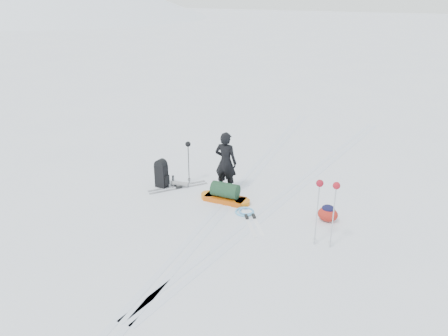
{
  "coord_description": "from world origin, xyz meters",
  "views": [
    {
      "loc": [
        4.48,
        -9.39,
        5.29
      ],
      "look_at": [
        -0.12,
        -0.01,
        0.95
      ],
      "focal_mm": 35.0,
      "sensor_mm": 36.0,
      "label": 1
    }
  ],
  "objects_px": {
    "skier": "(226,162)",
    "ski_poles_black": "(188,149)",
    "pulk_sled": "(225,194)",
    "expedition_rucksack": "(164,174)"
  },
  "relations": [
    {
      "from": "pulk_sled",
      "to": "ski_poles_black",
      "type": "xyz_separation_m",
      "value": [
        -1.48,
        0.64,
        0.83
      ]
    },
    {
      "from": "pulk_sled",
      "to": "expedition_rucksack",
      "type": "xyz_separation_m",
      "value": [
        -1.97,
        0.07,
        0.18
      ]
    },
    {
      "from": "pulk_sled",
      "to": "ski_poles_black",
      "type": "height_order",
      "value": "ski_poles_black"
    },
    {
      "from": "expedition_rucksack",
      "to": "skier",
      "type": "bearing_deg",
      "value": 21.04
    },
    {
      "from": "skier",
      "to": "pulk_sled",
      "type": "height_order",
      "value": "skier"
    },
    {
      "from": "expedition_rucksack",
      "to": "ski_poles_black",
      "type": "distance_m",
      "value": 0.99
    },
    {
      "from": "expedition_rucksack",
      "to": "ski_poles_black",
      "type": "bearing_deg",
      "value": 53.97
    },
    {
      "from": "skier",
      "to": "ski_poles_black",
      "type": "relative_size",
      "value": 1.37
    },
    {
      "from": "pulk_sled",
      "to": "expedition_rucksack",
      "type": "distance_m",
      "value": 1.98
    },
    {
      "from": "skier",
      "to": "pulk_sled",
      "type": "relative_size",
      "value": 1.24
    }
  ]
}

